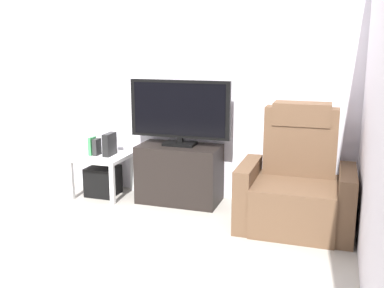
# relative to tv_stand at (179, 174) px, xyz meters

# --- Properties ---
(ground_plane) EXTENTS (6.40, 6.40, 0.00)m
(ground_plane) POSITION_rel_tv_stand_xyz_m (-0.14, -0.85, -0.30)
(ground_plane) COLOR #9E998E
(wall_back) EXTENTS (6.40, 0.06, 2.60)m
(wall_back) POSITION_rel_tv_stand_xyz_m (-0.14, 0.28, 1.00)
(wall_back) COLOR silver
(wall_back) RESTS_ON ground
(wall_side) EXTENTS (0.06, 4.48, 2.60)m
(wall_side) POSITION_rel_tv_stand_xyz_m (1.74, -0.85, 1.00)
(wall_side) COLOR silver
(wall_side) RESTS_ON ground
(tv_stand) EXTENTS (0.83, 0.43, 0.59)m
(tv_stand) POSITION_rel_tv_stand_xyz_m (0.00, 0.00, 0.00)
(tv_stand) COLOR black
(tv_stand) RESTS_ON ground
(television) EXTENTS (1.03, 0.20, 0.66)m
(television) POSITION_rel_tv_stand_xyz_m (0.00, 0.02, 0.64)
(television) COLOR black
(television) RESTS_ON tv_stand
(recliner_armchair) EXTENTS (0.98, 0.78, 1.08)m
(recliner_armchair) POSITION_rel_tv_stand_xyz_m (1.19, -0.27, 0.08)
(recliner_armchair) COLOR brown
(recliner_armchair) RESTS_ON ground
(side_table) EXTENTS (0.54, 0.54, 0.44)m
(side_table) POSITION_rel_tv_stand_xyz_m (-0.85, -0.05, 0.08)
(side_table) COLOR white
(side_table) RESTS_ON ground
(subwoofer_box) EXTENTS (0.31, 0.31, 0.31)m
(subwoofer_box) POSITION_rel_tv_stand_xyz_m (-0.85, -0.05, -0.14)
(subwoofer_box) COLOR black
(subwoofer_box) RESTS_ON ground
(book_leftmost) EXTENTS (0.03, 0.12, 0.19)m
(book_leftmost) POSITION_rel_tv_stand_xyz_m (-0.95, -0.07, 0.24)
(book_leftmost) COLOR #388C4C
(book_leftmost) RESTS_ON side_table
(book_middle) EXTENTS (0.05, 0.11, 0.17)m
(book_middle) POSITION_rel_tv_stand_xyz_m (-0.90, -0.07, 0.23)
(book_middle) COLOR #262626
(book_middle) RESTS_ON side_table
(game_console) EXTENTS (0.07, 0.20, 0.24)m
(game_console) POSITION_rel_tv_stand_xyz_m (-0.76, -0.04, 0.26)
(game_console) COLOR black
(game_console) RESTS_ON side_table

